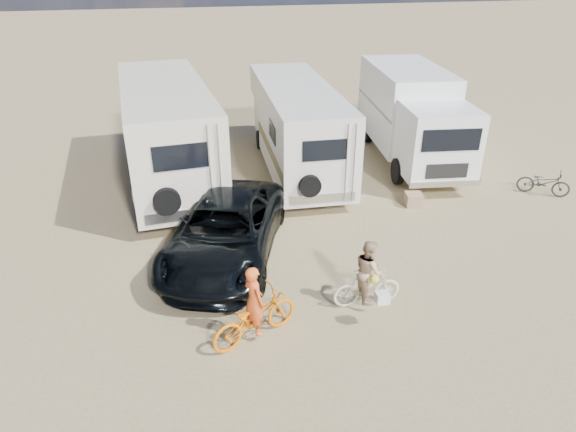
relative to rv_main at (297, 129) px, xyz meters
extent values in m
plane|color=tan|center=(0.04, -7.29, -1.52)|extent=(140.00, 140.00, 0.00)
imported|color=black|center=(-3.23, -5.55, -0.75)|extent=(4.23, 6.05, 1.53)
imported|color=orange|center=(-3.02, -8.89, -1.00)|extent=(2.11, 1.47, 1.05)
imported|color=beige|center=(-0.37, -8.32, -1.05)|extent=(1.57, 0.46, 0.94)
imported|color=orange|center=(-3.02, -8.89, -0.74)|extent=(0.58, 0.67, 1.56)
imported|color=tan|center=(-0.37, -8.32, -0.78)|extent=(0.57, 0.73, 1.48)
imported|color=#272A28|center=(7.39, -3.96, -1.10)|extent=(1.64, 1.40, 0.85)
cube|color=#1F6788|center=(-2.23, -4.78, -1.27)|extent=(0.65, 0.49, 0.49)
cube|color=#9A7756|center=(2.88, -3.80, -1.32)|extent=(0.59, 0.59, 0.40)
camera|label=1|loc=(-4.17, -17.13, 5.65)|focal=31.87mm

